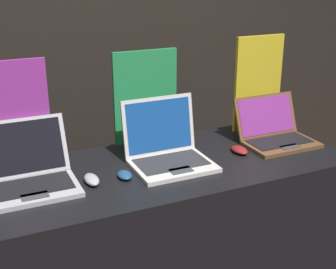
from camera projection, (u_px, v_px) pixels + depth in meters
wall_back at (91, 41)px, 3.13m from camera, size 8.00×0.05×2.80m
display_counter at (167, 253)px, 2.39m from camera, size 1.74×0.71×0.99m
laptop_front at (28, 173)px, 1.98m from camera, size 0.39×0.36×0.26m
mouse_front at (92, 180)px, 2.02m from camera, size 0.06×0.12×0.04m
promo_stand_front at (17, 119)px, 2.07m from camera, size 0.29×0.07×0.51m
laptop_middle at (167, 150)px, 2.21m from camera, size 0.37×0.34×0.30m
mouse_middle at (125, 175)px, 2.07m from camera, size 0.06×0.09×0.03m
promo_stand_middle at (146, 101)px, 2.38m from camera, size 0.34×0.07×0.50m
laptop_back at (275, 133)px, 2.47m from camera, size 0.37×0.31×0.23m
mouse_back at (239, 150)px, 2.35m from camera, size 0.07×0.11×0.03m
promo_stand_back at (258, 87)px, 2.55m from camera, size 0.29×0.07×0.54m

